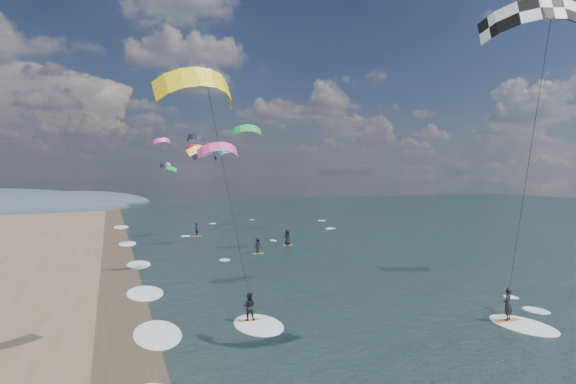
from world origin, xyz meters
name	(u,v)px	position (x,y,z in m)	size (l,w,h in m)	color
ground	(395,348)	(0.00, 0.00, 0.00)	(260.00, 260.00, 0.00)	black
wet_sand_strip	(124,315)	(-12.00, 10.00, 0.00)	(3.00, 240.00, 0.00)	#382D23
kitesurfer_near_a	(545,81)	(4.96, -3.67, 12.29)	(8.03, 8.97, 15.95)	#C16D22
kitesurfer_near_b	(225,173)	(-7.70, 2.23, 8.35)	(6.96, 8.57, 13.33)	#C16D22
far_kitesurfers	(255,239)	(2.67, 32.52, 0.86)	(9.59, 16.71, 1.78)	#C16D22
bg_kite_field	(197,149)	(-0.26, 53.50, 11.85)	(13.85, 73.04, 6.14)	red
shoreline_surf	(140,294)	(-10.80, 14.75, 0.00)	(2.40, 79.40, 0.11)	white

